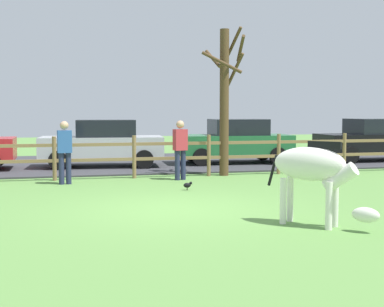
% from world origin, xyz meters
% --- Properties ---
extents(ground_plane, '(60.00, 60.00, 0.00)m').
position_xyz_m(ground_plane, '(0.00, 0.00, 0.00)').
color(ground_plane, '#5B8C42').
extents(parking_asphalt, '(28.00, 7.40, 0.05)m').
position_xyz_m(parking_asphalt, '(0.00, 9.30, 0.03)').
color(parking_asphalt, '#38383D').
rests_on(parking_asphalt, ground_plane).
extents(paddock_fence, '(21.96, 0.11, 1.21)m').
position_xyz_m(paddock_fence, '(-0.07, 5.00, 0.70)').
color(paddock_fence, olive).
rests_on(paddock_fence, ground_plane).
extents(bare_tree, '(1.37, 1.33, 4.34)m').
position_xyz_m(bare_tree, '(2.60, 5.03, 2.32)').
color(bare_tree, '#513A23').
rests_on(bare_tree, ground_plane).
extents(zebra, '(1.44, 1.56, 1.41)m').
position_xyz_m(zebra, '(1.95, -2.07, 0.93)').
color(zebra, white).
rests_on(zebra, ground_plane).
extents(crow_on_grass, '(0.21, 0.10, 0.20)m').
position_xyz_m(crow_on_grass, '(0.86, 2.38, 0.13)').
color(crow_on_grass, black).
rests_on(crow_on_grass, ground_plane).
extents(parked_car_black, '(4.01, 1.89, 1.56)m').
position_xyz_m(parked_car_black, '(9.21, 7.77, 0.84)').
color(parked_car_black, black).
rests_on(parked_car_black, parking_asphalt).
extents(parked_car_green, '(4.08, 2.04, 1.56)m').
position_xyz_m(parked_car_green, '(3.93, 8.12, 0.84)').
color(parked_car_green, '#236B38').
rests_on(parked_car_green, parking_asphalt).
extents(parked_car_silver, '(4.14, 2.17, 1.56)m').
position_xyz_m(parked_car_silver, '(-0.71, 7.98, 0.84)').
color(parked_car_silver, '#B7BABF').
rests_on(parked_car_silver, parking_asphalt).
extents(visitor_left_of_tree, '(0.40, 0.30, 1.64)m').
position_xyz_m(visitor_left_of_tree, '(1.11, 4.33, 0.91)').
color(visitor_left_of_tree, '#232847').
rests_on(visitor_left_of_tree, ground_plane).
extents(visitor_right_of_tree, '(0.38, 0.25, 1.64)m').
position_xyz_m(visitor_right_of_tree, '(-1.99, 4.18, 0.91)').
color(visitor_right_of_tree, '#232847').
rests_on(visitor_right_of_tree, ground_plane).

